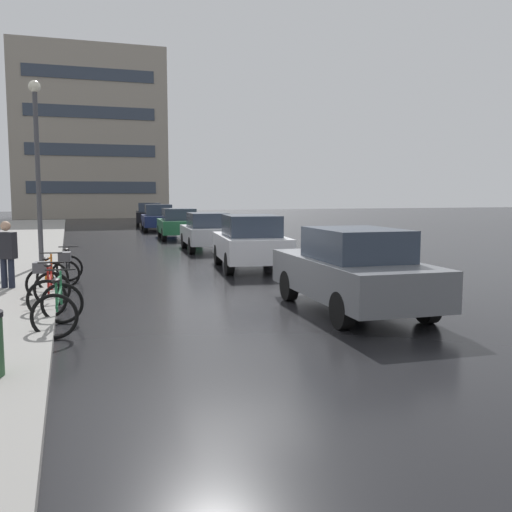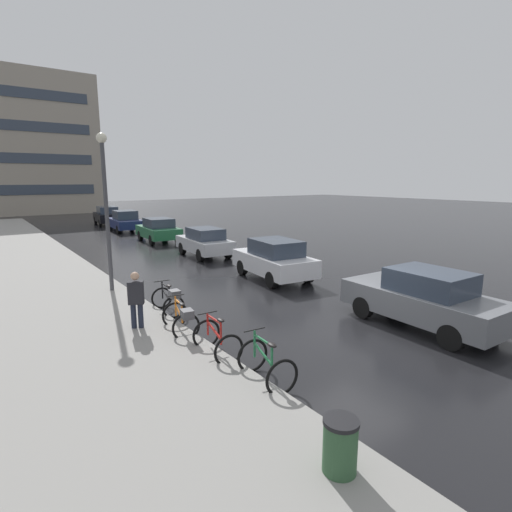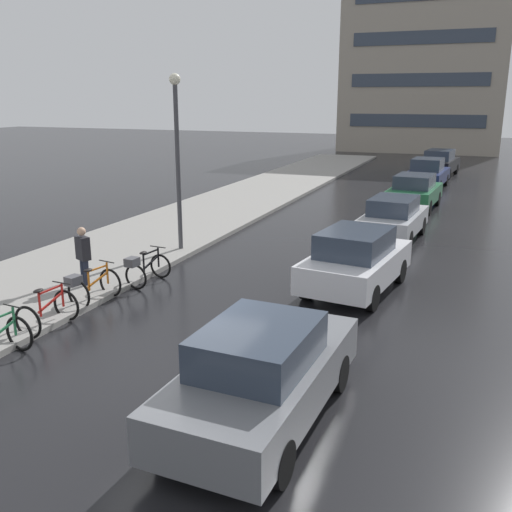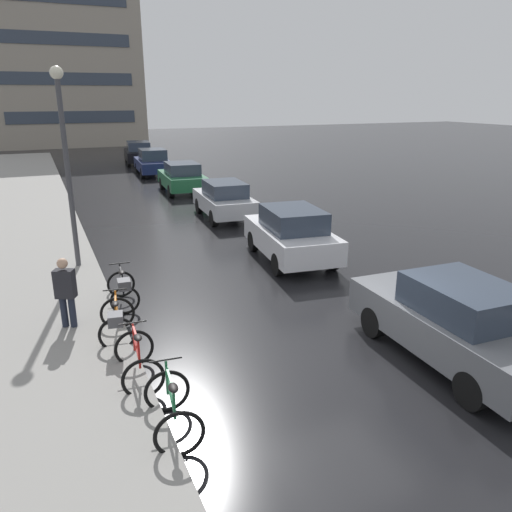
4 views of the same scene
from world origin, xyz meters
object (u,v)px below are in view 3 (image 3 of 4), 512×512
at_px(car_navy, 427,173).
at_px(pedestrian, 83,255).
at_px(bicycle_farthest, 145,268).
at_px(car_white, 356,260).
at_px(car_black, 440,163).
at_px(streetlamp, 177,146).
at_px(car_grey, 262,373).
at_px(bicycle_second, 48,312).
at_px(car_green, 414,191).
at_px(bicycle_third, 90,286).
at_px(car_silver, 393,218).

bearing_deg(car_navy, pedestrian, -107.23).
bearing_deg(bicycle_farthest, car_white, 16.94).
xyz_separation_m(car_white, car_black, (0.21, 24.37, 0.00)).
xyz_separation_m(car_white, car_navy, (-0.01, 18.75, -0.02)).
height_order(bicycle_farthest, streetlamp, streetlamp).
bearing_deg(car_grey, car_black, 89.56).
height_order(car_grey, car_white, car_white).
bearing_deg(car_black, bicycle_second, -101.24).
relative_size(car_white, car_black, 0.91).
bearing_deg(car_green, car_black, 89.25).
bearing_deg(car_white, streetlamp, 164.37).
bearing_deg(bicycle_farthest, car_green, 68.84).
bearing_deg(car_white, bicycle_second, -138.48).
xyz_separation_m(car_green, car_black, (0.16, 12.13, 0.04)).
relative_size(car_grey, pedestrian, 2.68).
bearing_deg(bicycle_second, car_grey, -16.65).
height_order(bicycle_second, car_navy, car_navy).
xyz_separation_m(bicycle_third, car_silver, (5.79, 9.36, 0.30)).
bearing_deg(bicycle_third, car_navy, 75.50).
bearing_deg(car_silver, streetlamp, -144.84).
bearing_deg(pedestrian, car_black, 75.78).
bearing_deg(car_green, car_silver, -89.95).
bearing_deg(pedestrian, car_grey, -32.54).
distance_m(bicycle_third, streetlamp, 5.85).
height_order(car_silver, car_green, car_green).
height_order(pedestrian, streetlamp, streetlamp).
height_order(car_grey, streetlamp, streetlamp).
height_order(car_grey, car_green, car_grey).
height_order(car_navy, streetlamp, streetlamp).
bearing_deg(car_black, car_navy, -92.26).
bearing_deg(car_silver, bicycle_second, -117.37).
relative_size(car_silver, car_black, 0.88).
bearing_deg(pedestrian, bicycle_third, -46.37).
bearing_deg(bicycle_second, streetlamp, 93.67).
relative_size(car_white, streetlamp, 0.75).
xyz_separation_m(car_navy, streetlamp, (-6.04, -17.06, 2.61)).
bearing_deg(car_black, streetlamp, -105.43).
bearing_deg(bicycle_farthest, car_navy, 75.42).
height_order(car_green, streetlamp, streetlamp).
relative_size(bicycle_second, car_green, 0.29).
bearing_deg(car_white, car_grey, -90.24).
distance_m(car_navy, car_black, 5.62).
relative_size(car_black, pedestrian, 2.75).
xyz_separation_m(car_green, pedestrian, (-6.64, -14.70, 0.15)).
distance_m(bicycle_second, car_grey, 5.85).
bearing_deg(car_green, pedestrian, -114.32).
distance_m(car_black, pedestrian, 27.68).
height_order(bicycle_farthest, car_navy, car_navy).
bearing_deg(car_grey, car_white, 89.76).
relative_size(bicycle_third, car_grey, 0.32).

